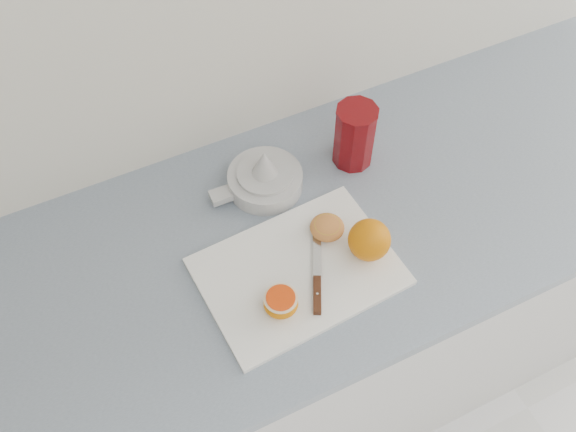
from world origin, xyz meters
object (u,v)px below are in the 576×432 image
at_px(cutting_board, 298,271).
at_px(red_tumbler, 354,137).
at_px(citrus_juicer, 264,178).
at_px(half_orange, 281,303).
at_px(counter, 332,312).

xyz_separation_m(cutting_board, red_tumbler, (0.24, 0.21, 0.06)).
bearing_deg(citrus_juicer, red_tumbler, -3.25).
xyz_separation_m(cutting_board, half_orange, (-0.07, -0.06, 0.03)).
bearing_deg(counter, cutting_board, -149.48).
height_order(half_orange, citrus_juicer, citrus_juicer).
bearing_deg(half_orange, cutting_board, 41.91).
height_order(counter, half_orange, half_orange).
relative_size(counter, half_orange, 37.63).
height_order(counter, red_tumbler, red_tumbler).
relative_size(half_orange, red_tumbler, 0.44).
bearing_deg(citrus_juicer, counter, -49.04).
bearing_deg(cutting_board, counter, 30.52).
xyz_separation_m(counter, half_orange, (-0.21, -0.15, 0.48)).
bearing_deg(red_tumbler, half_orange, -138.17).
relative_size(citrus_juicer, red_tumbler, 1.36).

